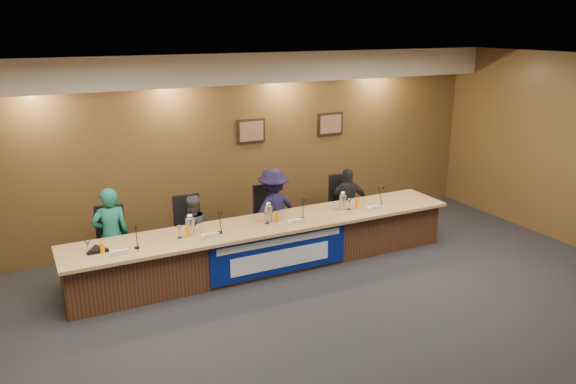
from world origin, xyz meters
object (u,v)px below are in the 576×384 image
at_px(office_chair_c, 271,222).
at_px(carafe_right, 342,202).
at_px(panelist_d, 348,203).
at_px(panelist_a, 111,236).
at_px(carafe_left, 190,227).
at_px(banner, 281,253).
at_px(dais_body, 269,246).
at_px(panelist_b, 193,231).
at_px(office_chair_a, 111,248).
at_px(office_chair_d, 345,209).
at_px(office_chair_b, 191,235).
at_px(carafe_mid, 268,214).
at_px(speakerphone, 97,250).
at_px(panelist_c, 273,211).

distance_m(office_chair_c, carafe_right, 1.25).
bearing_deg(panelist_d, panelist_a, 19.18).
height_order(panelist_a, carafe_right, panelist_a).
xyz_separation_m(panelist_a, carafe_left, (1.00, -0.59, 0.16)).
height_order(banner, panelist_a, panelist_a).
height_order(dais_body, panelist_b, panelist_b).
relative_size(office_chair_a, office_chair_d, 1.00).
relative_size(panelist_a, office_chair_b, 2.98).
bearing_deg(office_chair_c, carafe_mid, -119.65).
height_order(office_chair_d, carafe_right, carafe_right).
distance_m(dais_body, speakerphone, 2.56).
height_order(dais_body, carafe_left, carafe_left).
height_order(dais_body, panelist_a, panelist_a).
xyz_separation_m(panelist_c, carafe_mid, (-0.35, -0.56, 0.17)).
relative_size(office_chair_b, speakerphone, 1.50).
bearing_deg(speakerphone, office_chair_d, 9.48).
xyz_separation_m(panelist_d, office_chair_d, (0.00, 0.10, -0.14)).
relative_size(banner, carafe_mid, 8.83).
bearing_deg(panelist_d, panelist_c, 19.18).
relative_size(office_chair_b, office_chair_d, 1.00).
bearing_deg(carafe_right, office_chair_a, 168.92).
bearing_deg(panelist_b, carafe_mid, 139.59).
relative_size(dais_body, panelist_a, 4.20).
xyz_separation_m(panelist_d, carafe_left, (-3.03, -0.59, 0.25)).
bearing_deg(office_chair_b, office_chair_a, -176.92).
relative_size(banner, office_chair_c, 4.58).
relative_size(panelist_b, panelist_d, 0.92).
distance_m(office_chair_d, carafe_left, 3.13).
relative_size(panelist_c, carafe_mid, 5.65).
distance_m(dais_body, panelist_b, 1.20).
bearing_deg(carafe_right, office_chair_d, 54.69).
xyz_separation_m(carafe_left, speakerphone, (-1.28, -0.03, -0.10)).
xyz_separation_m(panelist_c, office_chair_a, (-2.58, 0.10, -0.22)).
height_order(panelist_b, carafe_left, panelist_b).
height_order(panelist_a, carafe_left, panelist_a).
xyz_separation_m(panelist_a, panelist_c, (2.58, 0.00, -0.01)).
relative_size(panelist_b, speakerphone, 3.60).
xyz_separation_m(dais_body, panelist_c, (0.34, 0.56, 0.35)).
height_order(panelist_d, speakerphone, panelist_d).
bearing_deg(office_chair_d, office_chair_c, -174.48).
bearing_deg(office_chair_a, panelist_d, 10.04).
height_order(panelist_d, carafe_left, panelist_d).
distance_m(carafe_mid, carafe_right, 1.30).
xyz_separation_m(carafe_left, carafe_mid, (1.24, 0.03, -0.00)).
height_order(office_chair_a, speakerphone, speakerphone).
bearing_deg(office_chair_d, carafe_left, -161.68).
distance_m(office_chair_c, office_chair_d, 1.45).
bearing_deg(speakerphone, panelist_a, 65.48).
height_order(office_chair_d, carafe_mid, carafe_mid).
relative_size(dais_body, panelist_c, 4.26).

